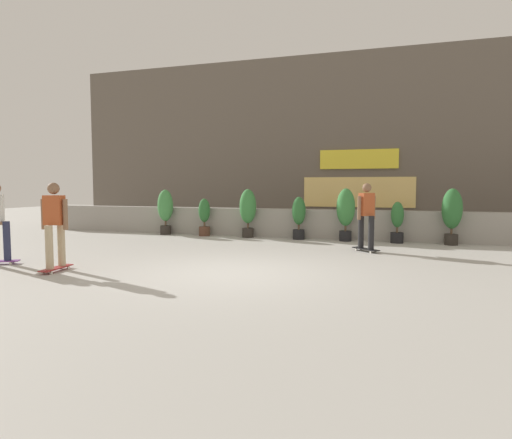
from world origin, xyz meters
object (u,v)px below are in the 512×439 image
object	(u,v)px
potted_plant_0	(165,208)
potted_plant_6	(452,212)
potted_plant_1	(204,216)
skater_far_right	(55,222)
potted_plant_5	(397,221)
potted_plant_4	(346,210)
skater_far_left	(366,214)
potted_plant_2	(248,209)
potted_plant_3	(299,216)

from	to	relation	value
potted_plant_0	potted_plant_6	xyz separation A→B (m)	(8.85, 0.00, 0.04)
potted_plant_1	skater_far_right	size ratio (longest dim) A/B	0.72
potted_plant_5	potted_plant_6	world-z (taller)	potted_plant_6
potted_plant_0	potted_plant_6	world-z (taller)	potted_plant_6
potted_plant_0	potted_plant_4	size ratio (longest dim) A/B	0.97
skater_far_left	potted_plant_4	bearing A→B (deg)	109.98
potted_plant_5	skater_far_right	world-z (taller)	skater_far_right
potted_plant_0	skater_far_left	distance (m)	6.98
potted_plant_2	potted_plant_4	world-z (taller)	potted_plant_4
potted_plant_3	potted_plant_4	size ratio (longest dim) A/B	0.83
potted_plant_2	potted_plant_1	bearing A→B (deg)	180.00
potted_plant_2	potted_plant_4	bearing A→B (deg)	0.00
potted_plant_6	skater_far_left	xyz separation A→B (m)	(-2.16, -1.98, 0.03)
potted_plant_1	potted_plant_2	distance (m)	1.52
potted_plant_1	skater_far_left	world-z (taller)	skater_far_left
potted_plant_2	potted_plant_4	xyz separation A→B (m)	(3.05, 0.00, 0.02)
potted_plant_1	skater_far_left	size ratio (longest dim) A/B	0.72
potted_plant_1	potted_plant_5	size ratio (longest dim) A/B	1.03
potted_plant_1	potted_plant_2	world-z (taller)	potted_plant_2
skater_far_left	potted_plant_1	bearing A→B (deg)	159.35
potted_plant_1	potted_plant_5	distance (m)	6.00
potted_plant_6	potted_plant_5	bearing A→B (deg)	180.00
potted_plant_6	potted_plant_4	bearing A→B (deg)	180.00
potted_plant_6	skater_far_right	bearing A→B (deg)	-139.97
potted_plant_3	skater_far_left	bearing A→B (deg)	-42.97
potted_plant_2	potted_plant_4	distance (m)	3.05
potted_plant_3	skater_far_left	xyz separation A→B (m)	(2.13, -1.98, 0.22)
potted_plant_3	potted_plant_6	xyz separation A→B (m)	(4.30, -0.00, 0.19)
potted_plant_3	skater_far_left	size ratio (longest dim) A/B	0.77
skater_far_left	potted_plant_6	bearing A→B (deg)	42.52
potted_plant_2	potted_plant_5	bearing A→B (deg)	0.00
potted_plant_0	potted_plant_4	xyz separation A→B (m)	(5.97, 0.00, 0.04)
potted_plant_0	skater_far_right	world-z (taller)	skater_far_right
potted_plant_0	potted_plant_5	bearing A→B (deg)	0.00
potted_plant_4	skater_far_right	distance (m)	7.99
potted_plant_5	skater_far_right	xyz separation A→B (m)	(-6.21, -6.42, 0.32)
potted_plant_4	potted_plant_5	world-z (taller)	potted_plant_4
potted_plant_0	potted_plant_1	world-z (taller)	potted_plant_0
potted_plant_4	potted_plant_0	bearing A→B (deg)	-180.00
potted_plant_2	skater_far_left	world-z (taller)	skater_far_left
potted_plant_2	skater_far_right	distance (m)	6.64
potted_plant_0	potted_plant_6	size ratio (longest dim) A/B	0.96
potted_plant_2	potted_plant_6	distance (m)	5.93
potted_plant_1	potted_plant_3	size ratio (longest dim) A/B	0.94
potted_plant_4	potted_plant_3	bearing A→B (deg)	180.00
potted_plant_2	skater_far_left	xyz separation A→B (m)	(3.77, -1.98, 0.05)
skater_far_left	potted_plant_3	bearing A→B (deg)	137.03
potted_plant_1	skater_far_left	distance (m)	5.64
potted_plant_4	potted_plant_5	distance (m)	1.49
potted_plant_1	potted_plant_6	world-z (taller)	potted_plant_6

